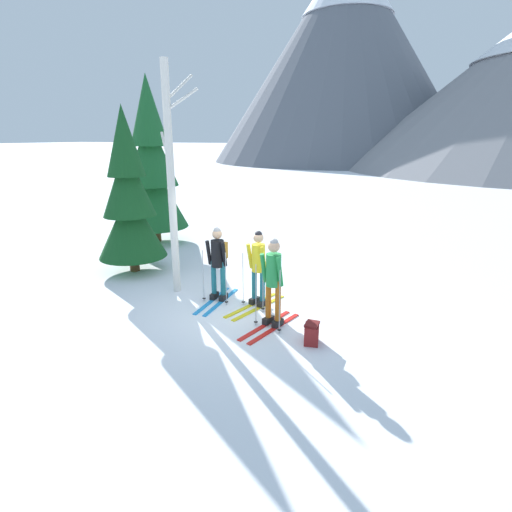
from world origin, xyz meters
TOP-DOWN VIEW (x-y plane):
  - ground_plane at (0.00, 0.00)m, footprint 400.00×400.00m
  - skier_in_black at (-0.71, 0.23)m, footprint 0.61×1.61m
  - skier_in_yellow at (0.21, 0.25)m, footprint 0.80×1.68m
  - skier_in_green at (0.82, -0.54)m, footprint 0.73×1.58m
  - pine_tree_near at (-3.71, 1.19)m, footprint 1.75×1.75m
  - pine_tree_mid at (-5.05, 4.07)m, footprint 2.21×2.21m
  - birch_tree_tall at (-1.86, 0.37)m, footprint 1.08×1.00m
  - backpack_on_snow_front at (1.68, -0.93)m, footprint 0.30×0.36m
  - mountain_ridge_distant at (3.24, 49.57)m, footprint 63.06×47.76m

SIDE VIEW (x-z plane):
  - ground_plane at x=0.00m, z-range 0.00..0.00m
  - backpack_on_snow_front at x=1.68m, z-range 0.00..0.38m
  - skier_in_yellow at x=0.21m, z-range 0.06..1.69m
  - skier_in_black at x=-0.71m, z-range 0.09..1.72m
  - skier_in_green at x=0.82m, z-range 0.08..1.79m
  - pine_tree_near at x=-3.71m, z-range -0.18..4.04m
  - pine_tree_mid at x=-5.05m, z-range -0.23..5.12m
  - birch_tree_tall at x=-1.86m, z-range 0.09..5.06m
  - mountain_ridge_distant at x=3.24m, z-range -2.04..25.46m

